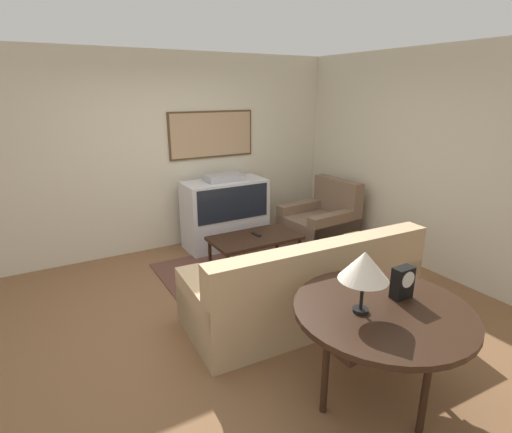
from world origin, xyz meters
The scene contains 12 objects.
ground_plane centered at (0.00, 0.00, 0.00)m, with size 12.00×12.00×0.00m, color brown.
wall_back centered at (0.01, 2.13, 1.35)m, with size 12.00×0.10×2.70m.
wall_right centered at (2.63, 0.00, 1.35)m, with size 0.06×12.00×2.70m.
area_rug centered at (0.67, 0.71, 0.01)m, with size 2.26×1.69×0.01m.
tv centered at (0.72, 1.70, 0.50)m, with size 1.18×0.56×1.07m.
couch centered at (0.54, -0.47, 0.31)m, with size 2.32×1.04×0.91m.
armchair centered at (2.00, 1.09, 0.29)m, with size 0.97×0.91×0.93m.
coffee_table centered at (0.67, 0.76, 0.41)m, with size 1.10×0.62×0.45m.
console_table centered at (0.37, -1.61, 0.68)m, with size 1.26×1.26×0.74m.
table_lamp centered at (0.19, -1.56, 1.08)m, with size 0.34×0.34×0.45m.
mantel_clock centered at (0.59, -1.56, 0.86)m, with size 0.16×0.10×0.24m.
remote centered at (0.72, 0.80, 0.46)m, with size 0.06×0.16×0.02m.
Camera 1 is at (-1.64, -3.30, 2.20)m, focal length 28.00 mm.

